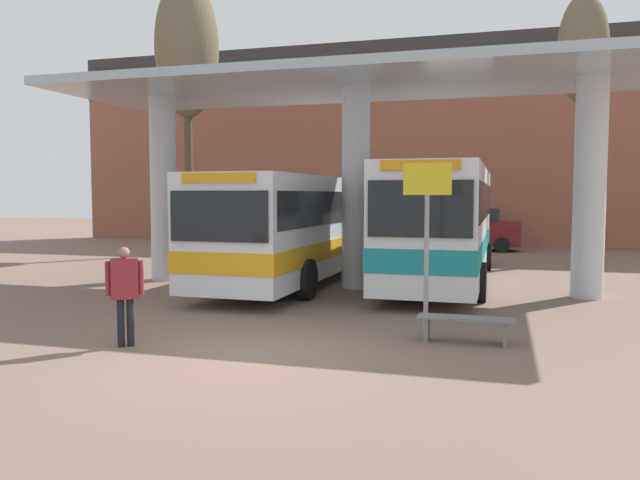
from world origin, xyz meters
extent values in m
plane|color=#755B4C|center=(0.00, 0.00, 0.00)|extent=(100.00, 100.00, 0.00)
cube|color=brown|center=(0.00, 23.64, 5.32)|extent=(40.00, 0.50, 10.64)
cube|color=#332D2D|center=(0.00, 23.64, 9.44)|extent=(40.00, 0.58, 2.40)
cylinder|color=silver|center=(-6.03, 7.91, 2.79)|extent=(0.78, 0.78, 5.58)
cylinder|color=silver|center=(0.00, 7.91, 2.79)|extent=(0.78, 0.78, 5.58)
cylinder|color=silver|center=(6.03, 7.91, 2.79)|extent=(0.78, 0.78, 5.58)
cube|color=#9EB2BC|center=(0.00, 7.91, 5.70)|extent=(17.06, 5.69, 0.24)
cube|color=silver|center=(-1.92, 9.33, 1.73)|extent=(2.69, 11.98, 2.79)
cube|color=black|center=(-1.92, 9.33, 2.26)|extent=(2.72, 11.51, 0.89)
cube|color=orange|center=(-1.92, 9.33, 1.10)|extent=(2.73, 12.03, 0.50)
cube|color=black|center=(-2.01, 3.32, 2.15)|extent=(2.32, 0.09, 1.12)
cube|color=orange|center=(-2.01, 3.32, 2.99)|extent=(1.77, 0.07, 0.22)
cylinder|color=black|center=(-3.23, 5.64, 0.51)|extent=(0.29, 1.03, 1.03)
cylinder|color=black|center=(-0.71, 5.61, 0.51)|extent=(0.29, 1.03, 1.03)
cylinder|color=black|center=(-3.13, 12.63, 0.51)|extent=(0.29, 1.03, 1.03)
cylinder|color=black|center=(-0.61, 12.60, 0.51)|extent=(0.29, 1.03, 1.03)
cube|color=silver|center=(2.24, 10.08, 1.86)|extent=(2.46, 11.44, 3.08)
cube|color=black|center=(2.24, 10.08, 2.44)|extent=(2.50, 10.98, 0.98)
cube|color=teal|center=(2.24, 10.08, 1.16)|extent=(2.50, 11.48, 0.55)
cube|color=black|center=(2.23, 4.33, 2.32)|extent=(2.25, 0.06, 1.23)
cube|color=orange|center=(2.23, 4.33, 3.25)|extent=(1.71, 0.05, 0.22)
cylinder|color=black|center=(1.01, 6.53, 0.49)|extent=(0.28, 0.98, 0.98)
cylinder|color=black|center=(3.45, 6.53, 0.49)|extent=(0.28, 0.98, 0.98)
cylinder|color=black|center=(1.02, 13.22, 0.49)|extent=(0.28, 0.98, 0.98)
cylinder|color=black|center=(3.46, 13.22, 0.49)|extent=(0.28, 0.98, 0.98)
cube|color=slate|center=(3.35, 2.08, 0.44)|extent=(1.69, 0.44, 0.04)
cube|color=slate|center=(2.67, 2.08, 0.21)|extent=(0.07, 0.37, 0.42)
cube|color=slate|center=(4.02, 2.08, 0.21)|extent=(0.07, 0.37, 0.42)
cylinder|color=gray|center=(2.57, 2.75, 1.31)|extent=(0.09, 0.09, 2.61)
cube|color=gold|center=(2.57, 2.75, 2.91)|extent=(0.90, 0.06, 0.60)
cylinder|color=black|center=(-2.34, 0.13, 0.42)|extent=(0.17, 0.17, 0.84)
cylinder|color=black|center=(-2.21, 0.22, 0.42)|extent=(0.17, 0.17, 0.84)
cube|color=maroon|center=(-2.28, 0.17, 1.18)|extent=(0.52, 0.46, 0.70)
sphere|color=#89664C|center=(-2.28, 0.17, 1.63)|extent=(0.19, 0.19, 0.19)
cylinder|color=maroon|center=(-2.51, 0.03, 1.19)|extent=(0.13, 0.13, 0.59)
cylinder|color=maroon|center=(-2.05, 0.32, 1.19)|extent=(0.13, 0.13, 0.59)
cylinder|color=#473A2B|center=(-9.31, 15.68, 3.66)|extent=(0.36, 0.36, 7.32)
ellipsoid|color=brown|center=(-9.31, 15.68, 8.98)|extent=(2.75, 2.75, 6.06)
cylinder|color=#473A2B|center=(6.75, 16.80, 3.51)|extent=(0.34, 0.34, 7.01)
ellipsoid|color=brown|center=(6.75, 16.80, 8.14)|extent=(1.87, 1.87, 4.11)
cube|color=maroon|center=(2.65, 21.08, 0.82)|extent=(4.23, 1.75, 1.15)
cube|color=#1E2328|center=(2.65, 21.08, 1.68)|extent=(2.33, 1.61, 0.58)
cylinder|color=black|center=(3.97, 21.95, 0.34)|extent=(0.69, 0.22, 0.69)
cylinder|color=black|center=(3.96, 20.21, 0.34)|extent=(0.69, 0.22, 0.69)
cylinder|color=black|center=(1.35, 21.95, 0.34)|extent=(0.69, 0.22, 0.69)
cylinder|color=black|center=(1.34, 20.21, 0.34)|extent=(0.69, 0.22, 0.69)
camera|label=1|loc=(3.92, -9.07, 2.62)|focal=35.00mm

